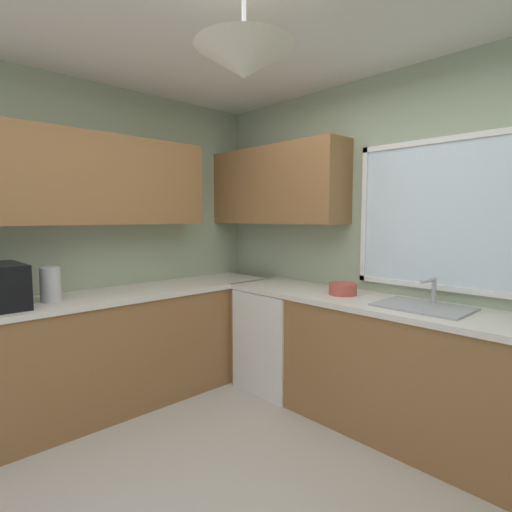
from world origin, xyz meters
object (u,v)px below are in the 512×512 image
(dishwasher, at_px, (280,339))
(sink_assembly, at_px, (423,306))
(kettle, at_px, (50,284))
(bowl, at_px, (343,289))

(dishwasher, distance_m, sink_assembly, 1.35)
(kettle, distance_m, bowl, 2.13)
(sink_assembly, relative_size, bowl, 2.69)
(sink_assembly, distance_m, bowl, 0.63)
(sink_assembly, bearing_deg, kettle, -137.74)
(sink_assembly, xyz_separation_m, bowl, (-0.63, -0.01, 0.03))
(kettle, relative_size, sink_assembly, 0.43)
(kettle, height_order, bowl, kettle)
(dishwasher, distance_m, kettle, 1.90)
(dishwasher, relative_size, kettle, 3.55)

